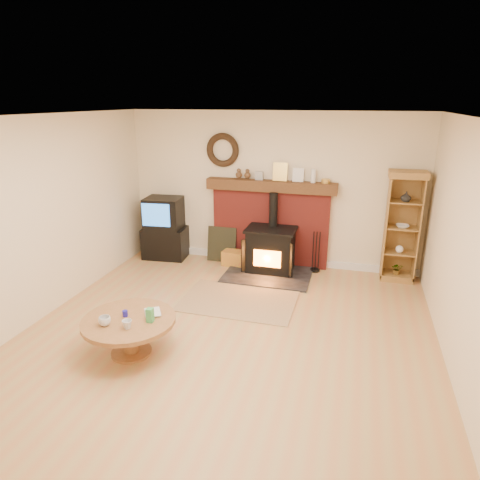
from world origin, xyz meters
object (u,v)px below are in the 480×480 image
(wood_stove, at_px, (270,251))
(tv_unit, at_px, (165,229))
(curio_cabinet, at_px, (402,226))
(coffee_table, at_px, (129,325))

(wood_stove, height_order, tv_unit, wood_stove)
(wood_stove, distance_m, curio_cabinet, 2.11)
(curio_cabinet, distance_m, coffee_table, 4.38)
(wood_stove, height_order, coffee_table, wood_stove)
(curio_cabinet, bearing_deg, tv_unit, -178.81)
(wood_stove, distance_m, tv_unit, 2.01)
(coffee_table, bearing_deg, wood_stove, 69.90)
(curio_cabinet, bearing_deg, coffee_table, -134.68)
(tv_unit, xyz_separation_m, curio_cabinet, (4.02, 0.08, 0.35))
(tv_unit, distance_m, curio_cabinet, 4.03)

